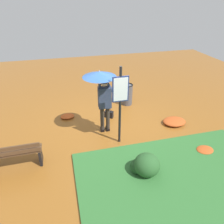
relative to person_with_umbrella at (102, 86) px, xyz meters
The scene contains 11 objects.
ground_plane 1.57m from the person_with_umbrella, 137.17° to the right, with size 18.00×18.00×0.00m, color brown.
grass_verge 3.57m from the person_with_umbrella, 114.49° to the left, with size 4.80×4.00×0.05m.
person_with_umbrella is the anchor object (origin of this frame).
info_sign_post 0.76m from the person_with_umbrella, 118.78° to the left, with size 0.44×0.07×2.30m.
handbag 1.68m from the person_with_umbrella, 116.17° to the right, with size 0.33×0.28×0.37m.
park_bench 2.93m from the person_with_umbrella, 22.27° to the left, with size 1.40×0.38×0.75m.
trash_bin 2.38m from the person_with_umbrella, 129.34° to the right, with size 0.42×0.42×0.83m.
shrub_cluster 2.47m from the person_with_umbrella, 106.61° to the left, with size 0.69×0.63×0.56m.
leaf_pile_near_person 2.15m from the person_with_umbrella, 47.48° to the right, with size 0.48×0.38×0.10m.
leaf_pile_by_bench 3.40m from the person_with_umbrella, 146.78° to the left, with size 0.48×0.39×0.11m.
leaf_pile_far_path 2.85m from the person_with_umbrella, behind, with size 0.77×0.62×0.17m.
Camera 1 is at (1.27, 5.64, 3.89)m, focal length 33.86 mm.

